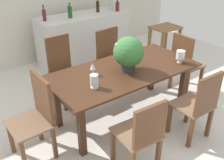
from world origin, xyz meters
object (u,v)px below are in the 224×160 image
Objects in this scene: flower_centerpiece at (128,53)px; wine_bottle_tall at (44,15)px; chair_near_right at (199,104)px; chair_foot_end at (184,61)px; chair_near_left at (142,134)px; wine_bottle_amber at (111,5)px; dining_table at (124,77)px; wine_bottle_clear at (70,12)px; crystal_vase_center_near at (94,80)px; side_table at (165,37)px; wine_glass at (93,67)px; chair_head_end at (36,113)px; chair_far_right at (111,55)px; wine_bottle_green at (117,6)px; crystal_vase_left at (180,55)px; wine_bottle_dark at (98,7)px; kitchen_counter at (84,39)px; chair_far_left at (63,67)px.

wine_bottle_tall reaches higher than flower_centerpiece.
wine_bottle_tall reaches higher than chair_near_right.
chair_foot_end reaches higher than chair_near_left.
chair_foot_end is at bearing -88.76° from wine_bottle_amber.
wine_bottle_clear reaches higher than dining_table.
crystal_vase_center_near is 0.60× the size of wine_bottle_clear.
side_table is (0.67, -0.92, -0.55)m from wine_bottle_amber.
wine_glass is (0.05, 1.02, 0.35)m from chair_near_left.
dining_table is 1.23m from chair_head_end.
side_table is at bearing -136.79° from chair_near_left.
wine_glass is (-0.86, 1.02, 0.33)m from chair_near_right.
wine_bottle_tall is (0.17, 1.90, 0.22)m from wine_glass.
chair_far_right is 3.62× the size of wine_bottle_green.
crystal_vase_center_near is (-1.34, 0.11, -0.02)m from crystal_vase_left.
side_table is (2.27, 0.94, -0.34)m from wine_glass.
chair_head_end is 3.71× the size of wine_bottle_dark.
wine_bottle_dark is (0.65, 0.07, -0.00)m from wine_bottle_clear.
chair_near_left is 1.10m from flower_centerpiece.
wine_bottle_tall reaches higher than dining_table.
wine_glass is 0.56× the size of wine_bottle_tall.
wine_bottle_dark is (0.43, 1.08, 0.55)m from chair_far_right.
wine_bottle_green is (0.05, -0.15, -0.00)m from wine_bottle_amber.
chair_far_right is 1.40m from wine_bottle_tall.
wine_bottle_dark is (2.11, 1.99, 0.53)m from chair_head_end.
kitchen_counter is 0.94m from wine_bottle_green.
wine_bottle_clear is at bearing 152.31° from side_table.
chair_far_right is 1.41m from wine_bottle_amber.
chair_foot_end is at bearing -4.07° from wine_glass.
wine_bottle_clear is (-0.22, 2.82, 0.55)m from chair_near_right.
wine_bottle_amber is at bearing 30.47° from chair_far_left.
wine_bottle_dark is at bearing -111.69° from chair_near_left.
chair_head_end is at bearing -143.59° from wine_bottle_green.
chair_near_right is 1.29m from crystal_vase_center_near.
flower_centerpiece is at bearing -54.45° from dining_table.
wine_glass is at bearing -95.26° from wine_bottle_tall.
wine_bottle_tall is at bearing 36.50° from chair_foot_end.
chair_near_right is at bearing -85.47° from wine_bottle_clear.
chair_far_left is 2.03m from wine_bottle_amber.
flower_centerpiece is at bearing -20.36° from wine_glass.
crystal_vase_left is 2.51m from wine_bottle_tall.
wine_bottle_amber is 1.27m from side_table.
chair_near_left is at bearing -116.81° from dining_table.
kitchen_counter is 2.47× the size of side_table.
wine_bottle_tall is (1.00, 2.01, 0.53)m from chair_head_end.
crystal_vase_center_near is 2.69m from wine_bottle_green.
wine_bottle_amber reaches higher than crystal_vase_left.
wine_bottle_green is (1.24, 1.82, 0.43)m from dining_table.
kitchen_counter is 0.96m from wine_bottle_tall.
wine_bottle_dark is (1.33, 2.89, 0.57)m from chair_near_left.
dining_table is at bearing -121.12° from wine_bottle_amber.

